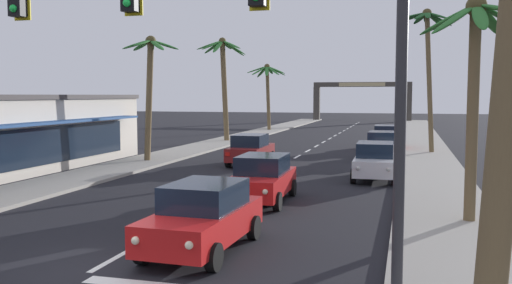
{
  "coord_description": "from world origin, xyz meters",
  "views": [
    {
      "loc": [
        6.56,
        -10.55,
        3.82
      ],
      "look_at": [
        1.5,
        8.0,
        2.2
      ],
      "focal_mm": 38.95,
      "sensor_mm": 36.0,
      "label": 1
    }
  ],
  "objects_px": {
    "palm_left_farthest": "(268,82)",
    "town_gateway_arch": "(362,95)",
    "sedan_oncoming_far": "(251,149)",
    "palm_left_second": "(150,73)",
    "sedan_third_in_queue": "(262,178)",
    "palm_left_third": "(223,70)",
    "palm_right_farthest": "(428,46)",
    "traffic_signal_mast": "(212,17)",
    "sedan_parked_far_kerb": "(382,146)",
    "palm_right_second": "(475,58)",
    "sedan_parked_nearest_kerb": "(375,161)",
    "sedan_lead_at_stop_bar": "(203,216)",
    "sedan_parked_mid_kerb": "(386,137)"
  },
  "relations": [
    {
      "from": "traffic_signal_mast",
      "to": "palm_right_second",
      "type": "height_order",
      "value": "traffic_signal_mast"
    },
    {
      "from": "sedan_parked_nearest_kerb",
      "to": "palm_left_third",
      "type": "bearing_deg",
      "value": 126.82
    },
    {
      "from": "sedan_parked_mid_kerb",
      "to": "palm_right_second",
      "type": "bearing_deg",
      "value": -82.02
    },
    {
      "from": "palm_left_farthest",
      "to": "town_gateway_arch",
      "type": "height_order",
      "value": "palm_left_farthest"
    },
    {
      "from": "palm_left_farthest",
      "to": "palm_right_second",
      "type": "relative_size",
      "value": 1.08
    },
    {
      "from": "traffic_signal_mast",
      "to": "palm_right_farthest",
      "type": "bearing_deg",
      "value": 79.41
    },
    {
      "from": "palm_left_farthest",
      "to": "sedan_oncoming_far",
      "type": "bearing_deg",
      "value": -77.81
    },
    {
      "from": "palm_left_farthest",
      "to": "town_gateway_arch",
      "type": "bearing_deg",
      "value": 73.27
    },
    {
      "from": "sedan_parked_far_kerb",
      "to": "palm_left_farthest",
      "type": "height_order",
      "value": "palm_left_farthest"
    },
    {
      "from": "palm_left_third",
      "to": "palm_right_second",
      "type": "bearing_deg",
      "value": -57.72
    },
    {
      "from": "sedan_third_in_queue",
      "to": "palm_right_second",
      "type": "relative_size",
      "value": 0.67
    },
    {
      "from": "palm_left_third",
      "to": "town_gateway_arch",
      "type": "relative_size",
      "value": 0.59
    },
    {
      "from": "palm_right_farthest",
      "to": "town_gateway_arch",
      "type": "distance_m",
      "value": 46.79
    },
    {
      "from": "sedan_oncoming_far",
      "to": "town_gateway_arch",
      "type": "relative_size",
      "value": 0.31
    },
    {
      "from": "sedan_third_in_queue",
      "to": "sedan_parked_nearest_kerb",
      "type": "distance_m",
      "value": 7.45
    },
    {
      "from": "palm_left_third",
      "to": "palm_left_farthest",
      "type": "height_order",
      "value": "palm_left_third"
    },
    {
      "from": "sedan_lead_at_stop_bar",
      "to": "town_gateway_arch",
      "type": "relative_size",
      "value": 0.31
    },
    {
      "from": "sedan_parked_nearest_kerb",
      "to": "palm_right_second",
      "type": "xyz_separation_m",
      "value": [
        3.22,
        -8.35,
        4.05
      ]
    },
    {
      "from": "sedan_lead_at_stop_bar",
      "to": "traffic_signal_mast",
      "type": "bearing_deg",
      "value": -63.64
    },
    {
      "from": "palm_left_second",
      "to": "palm_right_farthest",
      "type": "xyz_separation_m",
      "value": [
        15.18,
        9.05,
        1.88
      ]
    },
    {
      "from": "sedan_oncoming_far",
      "to": "town_gateway_arch",
      "type": "xyz_separation_m",
      "value": [
        1.72,
        54.54,
        2.94
      ]
    },
    {
      "from": "traffic_signal_mast",
      "to": "palm_left_farthest",
      "type": "xyz_separation_m",
      "value": [
        -10.56,
        46.88,
        -0.22
      ]
    },
    {
      "from": "sedan_parked_mid_kerb",
      "to": "palm_left_third",
      "type": "distance_m",
      "value": 14.33
    },
    {
      "from": "sedan_parked_far_kerb",
      "to": "traffic_signal_mast",
      "type": "bearing_deg",
      "value": -96.25
    },
    {
      "from": "sedan_third_in_queue",
      "to": "palm_left_farthest",
      "type": "xyz_separation_m",
      "value": [
        -9.44,
        38.56,
        4.34
      ]
    },
    {
      "from": "palm_left_farthest",
      "to": "palm_right_farthest",
      "type": "bearing_deg",
      "value": -51.9
    },
    {
      "from": "sedan_lead_at_stop_bar",
      "to": "palm_left_third",
      "type": "bearing_deg",
      "value": 107.7
    },
    {
      "from": "palm_right_second",
      "to": "town_gateway_arch",
      "type": "distance_m",
      "value": 67.07
    },
    {
      "from": "palm_left_third",
      "to": "palm_right_farthest",
      "type": "relative_size",
      "value": 0.91
    },
    {
      "from": "sedan_parked_mid_kerb",
      "to": "sedan_parked_far_kerb",
      "type": "height_order",
      "value": "same"
    },
    {
      "from": "sedan_third_in_queue",
      "to": "palm_right_farthest",
      "type": "relative_size",
      "value": 0.48
    },
    {
      "from": "sedan_oncoming_far",
      "to": "palm_left_second",
      "type": "xyz_separation_m",
      "value": [
        -5.72,
        -0.56,
        4.24
      ]
    },
    {
      "from": "palm_left_second",
      "to": "palm_left_third",
      "type": "relative_size",
      "value": 0.84
    },
    {
      "from": "palm_right_farthest",
      "to": "sedan_parked_far_kerb",
      "type": "bearing_deg",
      "value": -121.04
    },
    {
      "from": "sedan_oncoming_far",
      "to": "palm_left_second",
      "type": "height_order",
      "value": "palm_left_second"
    },
    {
      "from": "sedan_third_in_queue",
      "to": "palm_left_third",
      "type": "height_order",
      "value": "palm_left_third"
    },
    {
      "from": "sedan_parked_far_kerb",
      "to": "sedan_third_in_queue",
      "type": "bearing_deg",
      "value": -104.03
    },
    {
      "from": "palm_right_second",
      "to": "palm_left_second",
      "type": "bearing_deg",
      "value": 144.17
    },
    {
      "from": "sedan_third_in_queue",
      "to": "town_gateway_arch",
      "type": "distance_m",
      "value": 64.79
    },
    {
      "from": "sedan_parked_mid_kerb",
      "to": "palm_right_farthest",
      "type": "relative_size",
      "value": 0.48
    },
    {
      "from": "sedan_parked_mid_kerb",
      "to": "sedan_parked_nearest_kerb",
      "type": "bearing_deg",
      "value": -89.84
    },
    {
      "from": "traffic_signal_mast",
      "to": "sedan_lead_at_stop_bar",
      "type": "distance_m",
      "value": 5.0
    },
    {
      "from": "sedan_third_in_queue",
      "to": "sedan_oncoming_far",
      "type": "height_order",
      "value": "same"
    },
    {
      "from": "palm_right_second",
      "to": "sedan_parked_far_kerb",
      "type": "bearing_deg",
      "value": 101.22
    },
    {
      "from": "sedan_lead_at_stop_bar",
      "to": "sedan_parked_nearest_kerb",
      "type": "height_order",
      "value": "same"
    },
    {
      "from": "palm_left_farthest",
      "to": "town_gateway_arch",
      "type": "xyz_separation_m",
      "value": [
        7.86,
        26.14,
        -1.4
      ]
    },
    {
      "from": "palm_right_farthest",
      "to": "palm_right_second",
      "type": "bearing_deg",
      "value": -88.13
    },
    {
      "from": "sedan_parked_mid_kerb",
      "to": "town_gateway_arch",
      "type": "bearing_deg",
      "value": 96.78
    },
    {
      "from": "palm_left_third",
      "to": "palm_right_second",
      "type": "distance_m",
      "value": 30.71
    },
    {
      "from": "palm_right_farthest",
      "to": "town_gateway_arch",
      "type": "relative_size",
      "value": 0.65
    }
  ]
}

